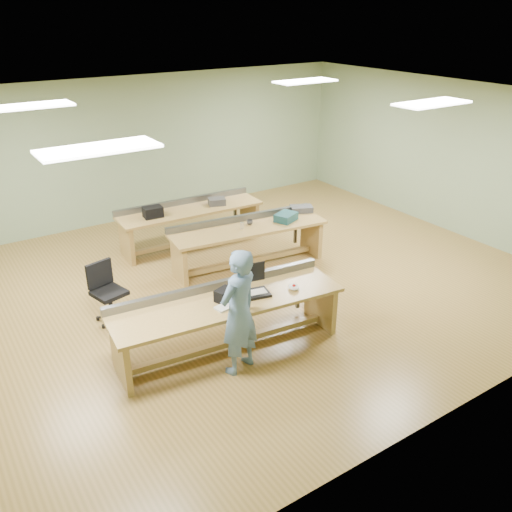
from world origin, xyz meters
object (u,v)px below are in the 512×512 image
object	(u,v)px
person	(239,312)
camera_bag	(224,295)
drinks_can	(242,226)
task_chair	(108,300)
workbench_front	(227,312)
parts_bin_grey	(301,209)
workbench_back	(190,218)
workbench_mid	(248,237)
mug	(250,222)
laptop_base	(256,293)
parts_bin_teal	(286,217)

from	to	relation	value
person	camera_bag	size ratio (longest dim) A/B	6.95
camera_bag	drinks_can	world-z (taller)	camera_bag
task_chair	drinks_can	size ratio (longest dim) A/B	7.61
workbench_front	parts_bin_grey	world-z (taller)	same
workbench_back	drinks_can	xyz separation A→B (m)	(0.28, -1.43, 0.25)
camera_bag	task_chair	distance (m)	1.97
workbench_front	workbench_mid	world-z (taller)	same
mug	drinks_can	size ratio (longest dim) A/B	0.93
laptop_base	parts_bin_grey	distance (m)	3.32
parts_bin_grey	task_chair	bearing A→B (deg)	-172.59
person	parts_bin_teal	bearing A→B (deg)	-154.34
workbench_back	parts_bin_teal	xyz separation A→B (m)	(1.15, -1.53, 0.26)
person	laptop_base	distance (m)	0.65
person	drinks_can	xyz separation A→B (m)	(1.60, 2.48, -0.03)
workbench_mid	camera_bag	distance (m)	2.64
workbench_mid	task_chair	xyz separation A→B (m)	(-2.73, -0.44, -0.22)
parts_bin_grey	workbench_mid	bearing A→B (deg)	-176.58
mug	camera_bag	bearing A→B (deg)	-130.05
camera_bag	drinks_can	distance (m)	2.50
workbench_back	workbench_front	bearing A→B (deg)	-106.90
workbench_back	person	xyz separation A→B (m)	(-1.32, -3.91, 0.29)
person	mug	size ratio (longest dim) A/B	15.24
camera_bag	mug	size ratio (longest dim) A/B	2.19
workbench_front	workbench_mid	xyz separation A→B (m)	(1.63, 2.03, -0.01)
drinks_can	person	bearing A→B (deg)	-122.90
workbench_mid	camera_bag	size ratio (longest dim) A/B	11.90
workbench_mid	parts_bin_grey	distance (m)	1.27
workbench_front	camera_bag	world-z (taller)	camera_bag
parts_bin_grey	mug	size ratio (longest dim) A/B	3.63
laptop_base	camera_bag	bearing A→B (deg)	178.15
workbench_front	drinks_can	distance (m)	2.50
workbench_front	drinks_can	xyz separation A→B (m)	(1.49, 1.99, 0.25)
workbench_back	task_chair	distance (m)	2.95
laptop_base	parts_bin_teal	size ratio (longest dim) A/B	0.88
task_chair	parts_bin_teal	world-z (taller)	task_chair
parts_bin_teal	mug	size ratio (longest dim) A/B	3.56
camera_bag	parts_bin_teal	world-z (taller)	camera_bag
parts_bin_teal	person	bearing A→B (deg)	-136.11
camera_bag	person	bearing A→B (deg)	-118.97
workbench_front	parts_bin_grey	distance (m)	3.58
person	laptop_base	size ratio (longest dim) A/B	4.87
workbench_front	person	bearing A→B (deg)	-97.59
workbench_front	camera_bag	distance (m)	0.27
drinks_can	workbench_front	bearing A→B (deg)	-126.75
camera_bag	drinks_can	xyz separation A→B (m)	(1.52, 1.98, -0.02)
camera_bag	parts_bin_teal	xyz separation A→B (m)	(2.40, 1.88, -0.01)
person	drinks_can	bearing A→B (deg)	-141.13
workbench_mid	task_chair	bearing A→B (deg)	-163.82
parts_bin_grey	drinks_can	distance (m)	1.40
workbench_back	camera_bag	distance (m)	3.64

